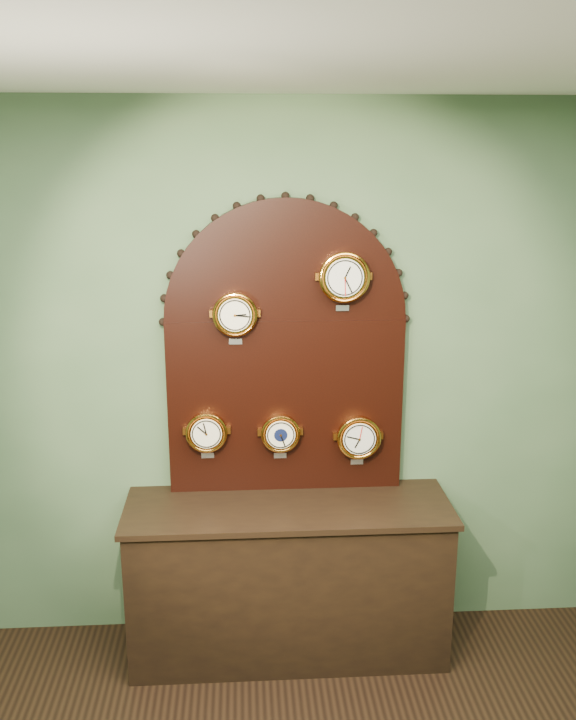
{
  "coord_description": "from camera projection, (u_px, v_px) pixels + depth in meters",
  "views": [
    {
      "loc": [
        -0.22,
        -1.23,
        2.54
      ],
      "look_at": [
        0.0,
        2.25,
        1.58
      ],
      "focal_mm": 37.92,
      "sensor_mm": 36.0,
      "label": 1
    }
  ],
  "objects": [
    {
      "name": "arabic_clock",
      "position": [
        344.0,
        277.0,
        3.67
      ],
      "size": [
        0.25,
        0.08,
        0.3
      ],
      "color": "orange",
      "rests_on": "display_board"
    },
    {
      "name": "shop_counter",
      "position": [
        288.0,
        581.0,
        3.92
      ],
      "size": [
        1.6,
        0.5,
        0.8
      ],
      "primitive_type": "cube",
      "color": "black",
      "rests_on": "ground_plane"
    },
    {
      "name": "barometer",
      "position": [
        280.0,
        433.0,
        3.86
      ],
      "size": [
        0.2,
        0.08,
        0.25
      ],
      "color": "orange",
      "rests_on": "display_board"
    },
    {
      "name": "wall_back",
      "position": [
        285.0,
        381.0,
        3.91
      ],
      "size": [
        4.0,
        0.0,
        4.0
      ],
      "primitive_type": "plane",
      "rotation": [
        1.57,
        0.0,
        0.0
      ],
      "color": "#4C6A48",
      "rests_on": "ground"
    },
    {
      "name": "roman_clock",
      "position": [
        235.0,
        314.0,
        3.68
      ],
      "size": [
        0.22,
        0.08,
        0.27
      ],
      "color": "orange",
      "rests_on": "display_board"
    },
    {
      "name": "tide_clock",
      "position": [
        359.0,
        437.0,
        3.89
      ],
      "size": [
        0.23,
        0.08,
        0.28
      ],
      "color": "orange",
      "rests_on": "display_board"
    },
    {
      "name": "display_board",
      "position": [
        286.0,
        341.0,
        3.8
      ],
      "size": [
        1.26,
        0.06,
        1.53
      ],
      "color": "black",
      "rests_on": "shop_counter"
    },
    {
      "name": "hygrometer",
      "position": [
        207.0,
        432.0,
        3.83
      ],
      "size": [
        0.21,
        0.08,
        0.26
      ],
      "color": "orange",
      "rests_on": "display_board"
    }
  ]
}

